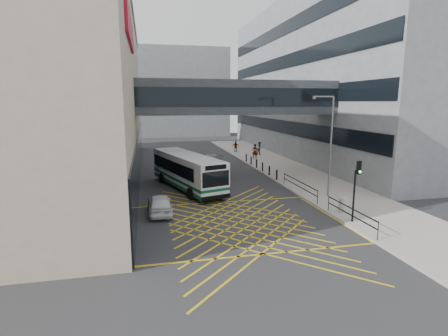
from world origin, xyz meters
TOP-DOWN VIEW (x-y plane):
  - ground at (0.00, 0.00)m, footprint 120.00×120.00m
  - building_right at (23.98, 24.00)m, footprint 24.09×44.00m
  - building_far at (-2.00, 60.00)m, footprint 28.00×16.00m
  - skybridge at (3.00, 12.00)m, footprint 20.00×4.10m
  - pavement at (9.00, 15.00)m, footprint 6.00×54.00m
  - box_junction at (0.00, 0.00)m, footprint 12.00×9.00m
  - bus at (-2.03, 9.17)m, footprint 5.19×10.45m
  - car_white at (-4.50, 2.84)m, footprint 1.70×4.08m
  - car_dark at (-0.73, 15.92)m, footprint 1.93×4.27m
  - car_silver at (1.79, 19.86)m, footprint 2.46×4.85m
  - traffic_light at (6.54, -1.77)m, footprint 0.29×0.44m
  - street_lamp at (7.79, 3.82)m, footprint 1.68×0.30m
  - litter_bin at (6.95, 0.07)m, footprint 0.57×0.57m
  - kerb_railings at (6.15, 1.78)m, footprint 0.05×12.54m
  - bollards at (6.25, 15.00)m, footprint 0.14×10.14m
  - pedestrian_a at (7.92, 21.98)m, footprint 0.73×0.54m
  - pedestrian_b at (9.47, 24.69)m, footprint 0.95×0.73m
  - pedestrian_c at (7.01, 27.90)m, footprint 1.03×0.83m

SIDE VIEW (x-z plane):
  - ground at x=0.00m, z-range 0.00..0.00m
  - box_junction at x=0.00m, z-range 0.00..0.01m
  - pavement at x=9.00m, z-range 0.00..0.16m
  - bollards at x=6.25m, z-range 0.16..1.06m
  - car_white at x=-4.50m, z-range 0.00..1.30m
  - litter_bin at x=6.95m, z-range 0.16..1.14m
  - car_dark at x=-0.73m, z-range 0.00..1.30m
  - car_silver at x=1.79m, z-range 0.00..1.45m
  - kerb_railings at x=6.15m, z-range 0.38..1.38m
  - pedestrian_c at x=7.01m, z-range 0.16..1.73m
  - pedestrian_b at x=9.47m, z-range 0.16..1.87m
  - pedestrian_a at x=7.92m, z-range 0.16..1.96m
  - bus at x=-2.03m, z-range 0.10..2.97m
  - traffic_light at x=6.54m, z-range 0.71..4.38m
  - street_lamp at x=7.79m, z-range 0.67..8.05m
  - skybridge at x=3.00m, z-range 6.00..9.00m
  - building_far at x=-2.00m, z-range 0.00..18.00m
  - building_right at x=23.98m, z-range 0.00..20.00m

